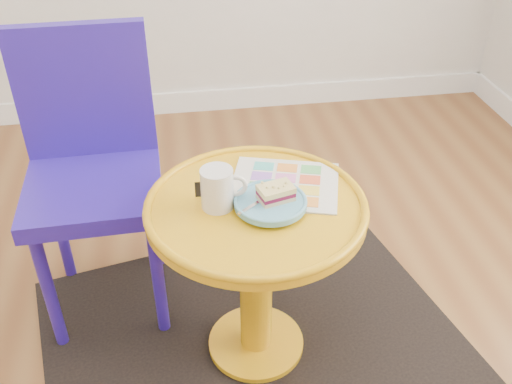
{
  "coord_description": "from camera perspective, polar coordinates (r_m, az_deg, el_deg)",
  "views": [
    {
      "loc": [
        0.18,
        -0.95,
        1.46
      ],
      "look_at": [
        0.38,
        0.27,
        0.61
      ],
      "focal_mm": 40.0,
      "sensor_mm": 36.0,
      "label": 1
    }
  ],
  "objects": [
    {
      "name": "rug",
      "position": [
        1.91,
        0.0,
        -15.02
      ],
      "size": [
        1.5,
        1.35,
        0.01
      ],
      "primitive_type": "cube",
      "rotation": [
        0.0,
        0.0,
        0.21
      ],
      "color": "black",
      "rests_on": "ground"
    },
    {
      "name": "cake_slice",
      "position": [
        1.49,
        2.0,
        -0.07
      ],
      "size": [
        0.1,
        0.08,
        0.04
      ],
      "rotation": [
        0.0,
        0.0,
        0.27
      ],
      "color": "#D3BC8C",
      "rests_on": "plate"
    },
    {
      "name": "plate",
      "position": [
        1.5,
        1.45,
        -1.11
      ],
      "size": [
        0.19,
        0.19,
        0.02
      ],
      "color": "#5DA5C4",
      "rests_on": "newspaper"
    },
    {
      "name": "mug",
      "position": [
        1.49,
        -3.81,
        0.46
      ],
      "size": [
        0.12,
        0.09,
        0.11
      ],
      "rotation": [
        0.0,
        0.0,
        -0.07
      ],
      "color": "silver",
      "rests_on": "side_table"
    },
    {
      "name": "side_table",
      "position": [
        1.62,
        0.0,
        -5.79
      ],
      "size": [
        0.6,
        0.6,
        0.57
      ],
      "color": "orange",
      "rests_on": "ground"
    },
    {
      "name": "fork",
      "position": [
        1.49,
        0.38,
        -0.96
      ],
      "size": [
        0.12,
        0.1,
        0.0
      ],
      "rotation": [
        0.0,
        0.0,
        -0.92
      ],
      "color": "silver",
      "rests_on": "plate"
    },
    {
      "name": "newspaper",
      "position": [
        1.6,
        2.89,
        0.8
      ],
      "size": [
        0.36,
        0.33,
        0.01
      ],
      "primitive_type": "cube",
      "rotation": [
        0.0,
        0.0,
        -0.29
      ],
      "color": "silver",
      "rests_on": "side_table"
    },
    {
      "name": "chair",
      "position": [
        1.85,
        -16.08,
        3.06
      ],
      "size": [
        0.42,
        0.42,
        0.93
      ],
      "rotation": [
        0.0,
        0.0,
        0.03
      ],
      "color": "#2B179B",
      "rests_on": "ground"
    }
  ]
}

